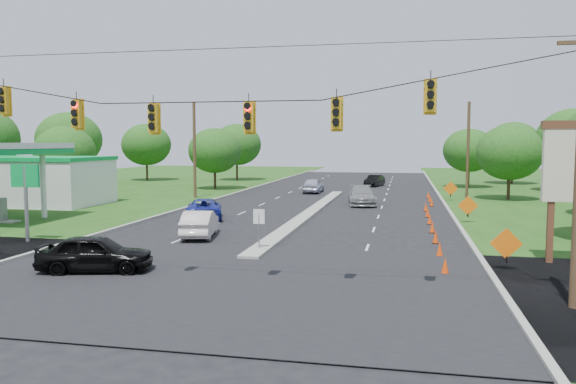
% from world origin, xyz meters
% --- Properties ---
extents(ground, '(160.00, 160.00, 0.00)m').
position_xyz_m(ground, '(0.00, 0.00, 0.00)').
color(ground, black).
rests_on(ground, ground).
extents(cross_street, '(160.00, 14.00, 0.02)m').
position_xyz_m(cross_street, '(0.00, 0.00, 0.00)').
color(cross_street, black).
rests_on(cross_street, ground).
extents(curb_left, '(0.25, 110.00, 0.16)m').
position_xyz_m(curb_left, '(-10.10, 30.00, 0.00)').
color(curb_left, gray).
rests_on(curb_left, ground).
extents(curb_right, '(0.25, 110.00, 0.16)m').
position_xyz_m(curb_right, '(10.10, 30.00, 0.00)').
color(curb_right, gray).
rests_on(curb_right, ground).
extents(median, '(1.00, 34.00, 0.18)m').
position_xyz_m(median, '(0.00, 21.00, 0.00)').
color(median, gray).
rests_on(median, ground).
extents(median_sign, '(0.55, 0.06, 2.05)m').
position_xyz_m(median_sign, '(0.00, 6.00, 1.46)').
color(median_sign, gray).
rests_on(median_sign, ground).
extents(signal_span, '(25.60, 0.32, 9.00)m').
position_xyz_m(signal_span, '(-0.05, -1.00, 4.97)').
color(signal_span, '#422D1C').
rests_on(signal_span, ground).
extents(utility_pole_far_left, '(0.28, 0.28, 9.00)m').
position_xyz_m(utility_pole_far_left, '(-12.50, 30.00, 4.50)').
color(utility_pole_far_left, '#422D1C').
rests_on(utility_pole_far_left, ground).
extents(utility_pole_far_right, '(0.28, 0.28, 9.00)m').
position_xyz_m(utility_pole_far_right, '(12.50, 35.00, 4.50)').
color(utility_pole_far_right, '#422D1C').
rests_on(utility_pole_far_right, ground).
extents(gas_station, '(18.40, 19.70, 5.20)m').
position_xyz_m(gas_station, '(-23.64, 20.24, 2.58)').
color(gas_station, white).
rests_on(gas_station, ground).
extents(cone_0, '(0.32, 0.32, 0.70)m').
position_xyz_m(cone_0, '(8.37, 3.00, 0.35)').
color(cone_0, '#E13D09').
rests_on(cone_0, ground).
extents(cone_1, '(0.32, 0.32, 0.70)m').
position_xyz_m(cone_1, '(8.37, 6.50, 0.35)').
color(cone_1, '#E13D09').
rests_on(cone_1, ground).
extents(cone_2, '(0.32, 0.32, 0.70)m').
position_xyz_m(cone_2, '(8.37, 10.00, 0.35)').
color(cone_2, '#E13D09').
rests_on(cone_2, ground).
extents(cone_3, '(0.32, 0.32, 0.70)m').
position_xyz_m(cone_3, '(8.37, 13.50, 0.35)').
color(cone_3, '#E13D09').
rests_on(cone_3, ground).
extents(cone_4, '(0.32, 0.32, 0.70)m').
position_xyz_m(cone_4, '(8.37, 17.00, 0.35)').
color(cone_4, '#E13D09').
rests_on(cone_4, ground).
extents(cone_5, '(0.32, 0.32, 0.70)m').
position_xyz_m(cone_5, '(8.37, 20.50, 0.35)').
color(cone_5, '#E13D09').
rests_on(cone_5, ground).
extents(cone_6, '(0.32, 0.32, 0.70)m').
position_xyz_m(cone_6, '(8.37, 24.00, 0.35)').
color(cone_6, '#E13D09').
rests_on(cone_6, ground).
extents(cone_7, '(0.32, 0.32, 0.70)m').
position_xyz_m(cone_7, '(8.97, 27.50, 0.35)').
color(cone_7, '#E13D09').
rests_on(cone_7, ground).
extents(cone_8, '(0.32, 0.32, 0.70)m').
position_xyz_m(cone_8, '(8.97, 31.00, 0.35)').
color(cone_8, '#E13D09').
rests_on(cone_8, ground).
extents(cone_9, '(0.32, 0.32, 0.70)m').
position_xyz_m(cone_9, '(8.97, 34.50, 0.35)').
color(cone_9, '#E13D09').
rests_on(cone_9, ground).
extents(work_sign_0, '(1.27, 0.58, 1.37)m').
position_xyz_m(work_sign_0, '(10.80, 4.00, 1.09)').
color(work_sign_0, black).
rests_on(work_sign_0, ground).
extents(work_sign_1, '(1.27, 0.58, 1.37)m').
position_xyz_m(work_sign_1, '(10.80, 18.00, 1.09)').
color(work_sign_1, black).
rests_on(work_sign_1, ground).
extents(work_sign_2, '(1.27, 0.58, 1.37)m').
position_xyz_m(work_sign_2, '(10.80, 32.00, 1.09)').
color(work_sign_2, black).
rests_on(work_sign_2, ground).
extents(tree_2, '(5.88, 5.88, 6.86)m').
position_xyz_m(tree_2, '(-26.00, 30.00, 4.34)').
color(tree_2, black).
rests_on(tree_2, ground).
extents(tree_3, '(7.56, 7.56, 8.82)m').
position_xyz_m(tree_3, '(-32.00, 40.00, 5.58)').
color(tree_3, black).
rests_on(tree_3, ground).
extents(tree_4, '(6.72, 6.72, 7.84)m').
position_xyz_m(tree_4, '(-28.00, 52.00, 4.96)').
color(tree_4, black).
rests_on(tree_4, ground).
extents(tree_5, '(5.88, 5.88, 6.86)m').
position_xyz_m(tree_5, '(-14.00, 40.00, 4.34)').
color(tree_5, black).
rests_on(tree_5, ground).
extents(tree_6, '(6.72, 6.72, 7.84)m').
position_xyz_m(tree_6, '(-16.00, 55.00, 4.96)').
color(tree_6, black).
rests_on(tree_6, ground).
extents(tree_9, '(5.88, 5.88, 6.86)m').
position_xyz_m(tree_9, '(16.00, 34.00, 4.34)').
color(tree_9, black).
rests_on(tree_9, ground).
extents(tree_10, '(7.56, 7.56, 8.82)m').
position_xyz_m(tree_10, '(24.00, 44.00, 5.58)').
color(tree_10, black).
rests_on(tree_10, ground).
extents(tree_11, '(6.72, 6.72, 7.84)m').
position_xyz_m(tree_11, '(20.00, 55.00, 4.96)').
color(tree_11, black).
rests_on(tree_11, ground).
extents(tree_12, '(5.88, 5.88, 6.86)m').
position_xyz_m(tree_12, '(14.00, 48.00, 4.34)').
color(tree_12, black).
rests_on(tree_12, ground).
extents(black_sedan, '(4.80, 2.81, 1.53)m').
position_xyz_m(black_sedan, '(-5.35, 0.54, 0.77)').
color(black_sedan, black).
rests_on(black_sedan, ground).
extents(white_sedan, '(2.44, 4.70, 1.47)m').
position_xyz_m(white_sedan, '(-4.33, 9.56, 0.74)').
color(white_sedan, silver).
rests_on(white_sedan, ground).
extents(blue_pickup, '(3.84, 5.54, 1.41)m').
position_xyz_m(blue_pickup, '(-6.67, 16.62, 0.70)').
color(blue_pickup, navy).
rests_on(blue_pickup, ground).
extents(silver_car_far, '(2.89, 5.65, 1.57)m').
position_xyz_m(silver_car_far, '(3.28, 27.55, 0.78)').
color(silver_car_far, gray).
rests_on(silver_car_far, ground).
extents(silver_car_oncoming, '(1.84, 4.50, 1.53)m').
position_xyz_m(silver_car_oncoming, '(-2.55, 38.10, 0.76)').
color(silver_car_oncoming, '#AEAFC5').
rests_on(silver_car_oncoming, ground).
extents(dark_car_receding, '(2.42, 4.35, 1.36)m').
position_xyz_m(dark_car_receding, '(3.25, 48.32, 0.68)').
color(dark_car_receding, black).
rests_on(dark_car_receding, ground).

